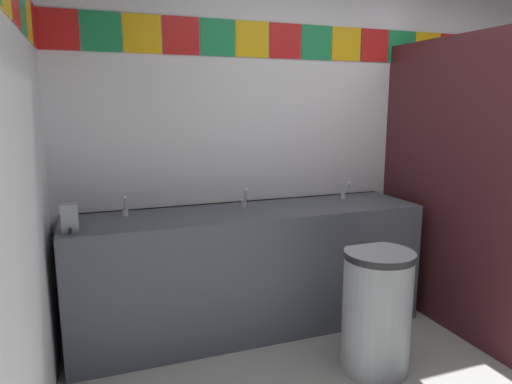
# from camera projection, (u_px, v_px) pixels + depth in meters

# --- Properties ---
(wall_back) EXTENTS (4.21, 0.09, 2.53)m
(wall_back) POSITION_uv_depth(u_px,v_px,m) (340.00, 138.00, 3.59)
(wall_back) COLOR silver
(wall_back) RESTS_ON ground_plane
(vanity_counter) EXTENTS (2.37, 0.59, 0.84)m
(vanity_counter) POSITION_uv_depth(u_px,v_px,m) (249.00, 268.00, 3.14)
(vanity_counter) COLOR #4C515B
(vanity_counter) RESTS_ON ground_plane
(faucet_left) EXTENTS (0.04, 0.10, 0.14)m
(faucet_left) POSITION_uv_depth(u_px,v_px,m) (125.00, 209.00, 2.87)
(faucet_left) COLOR silver
(faucet_left) RESTS_ON vanity_counter
(faucet_center) EXTENTS (0.04, 0.10, 0.14)m
(faucet_center) POSITION_uv_depth(u_px,v_px,m) (244.00, 200.00, 3.14)
(faucet_center) COLOR silver
(faucet_center) RESTS_ON vanity_counter
(faucet_right) EXTENTS (0.04, 0.10, 0.14)m
(faucet_right) POSITION_uv_depth(u_px,v_px,m) (345.00, 192.00, 3.40)
(faucet_right) COLOR silver
(faucet_right) RESTS_ON vanity_counter
(soap_dispenser) EXTENTS (0.09, 0.09, 0.16)m
(soap_dispenser) POSITION_uv_depth(u_px,v_px,m) (70.00, 218.00, 2.51)
(soap_dispenser) COLOR gray
(soap_dispenser) RESTS_ON vanity_counter
(stall_divider) EXTENTS (0.92, 1.44, 1.97)m
(stall_divider) POSITION_uv_depth(u_px,v_px,m) (501.00, 192.00, 2.90)
(stall_divider) COLOR #471E23
(stall_divider) RESTS_ON ground_plane
(toilet) EXTENTS (0.39, 0.49, 0.74)m
(toilet) POSITION_uv_depth(u_px,v_px,m) (457.00, 260.00, 3.69)
(toilet) COLOR white
(toilet) RESTS_ON ground_plane
(trash_bin) EXTENTS (0.40, 0.40, 0.72)m
(trash_bin) POSITION_uv_depth(u_px,v_px,m) (377.00, 311.00, 2.64)
(trash_bin) COLOR #999EA3
(trash_bin) RESTS_ON ground_plane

